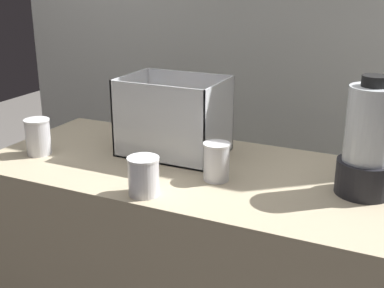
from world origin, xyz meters
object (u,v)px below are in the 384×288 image
at_px(juice_cup_pomegranate_left, 144,178).
at_px(juice_cup_mango_middle, 216,163).
at_px(blender_pitcher, 368,145).
at_px(carrot_display_bin, 174,130).
at_px(juice_cup_beet_far_left, 38,138).

bearing_deg(juice_cup_pomegranate_left, juice_cup_mango_middle, 52.24).
bearing_deg(juice_cup_pomegranate_left, blender_pitcher, 25.98).
xyz_separation_m(carrot_display_bin, juice_cup_beet_far_left, (-0.42, -0.21, -0.03)).
relative_size(blender_pitcher, juice_cup_pomegranate_left, 3.05).
bearing_deg(juice_cup_mango_middle, blender_pitcher, 11.78).
height_order(carrot_display_bin, juice_cup_pomegranate_left, carrot_display_bin).
bearing_deg(carrot_display_bin, blender_pitcher, -6.26).
xyz_separation_m(juice_cup_beet_far_left, juice_cup_pomegranate_left, (0.51, -0.14, -0.01)).
bearing_deg(juice_cup_beet_far_left, carrot_display_bin, 26.47).
distance_m(carrot_display_bin, juice_cup_beet_far_left, 0.47).
bearing_deg(carrot_display_bin, juice_cup_mango_middle, -34.88).
xyz_separation_m(carrot_display_bin, blender_pitcher, (0.65, -0.07, 0.06)).
bearing_deg(juice_cup_mango_middle, juice_cup_pomegranate_left, -127.76).
distance_m(carrot_display_bin, juice_cup_pomegranate_left, 0.36).
height_order(blender_pitcher, juice_cup_mango_middle, blender_pitcher).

